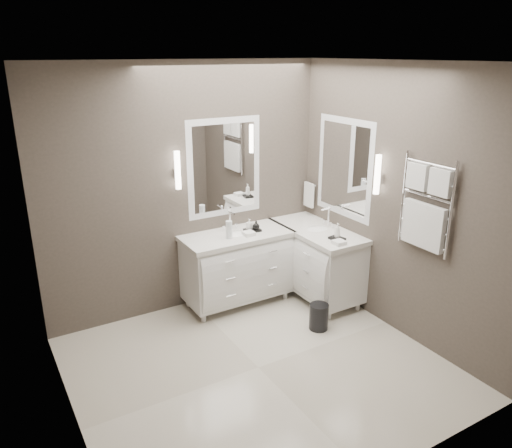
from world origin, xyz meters
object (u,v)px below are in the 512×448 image
vanity_back (237,264)px  vanity_right (316,258)px  towel_ladder (425,210)px  waste_bin (319,317)px

vanity_back → vanity_right: size_ratio=1.00×
vanity_back → towel_ladder: 2.16m
vanity_right → towel_ladder: 1.60m
vanity_back → waste_bin: vanity_back is taller
vanity_right → towel_ladder: towel_ladder is taller
towel_ladder → waste_bin: bearing=134.2°
towel_ladder → waste_bin: 1.56m
towel_ladder → vanity_right: bearing=99.8°
waste_bin → vanity_back: bearing=115.2°
waste_bin → towel_ladder: bearing=-45.8°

